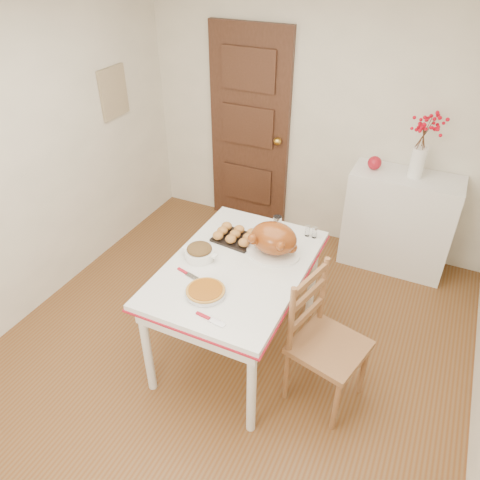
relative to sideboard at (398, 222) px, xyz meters
The scene contains 18 objects.
floor 2.06m from the sideboard, 117.30° to the right, with size 3.50×4.00×0.00m, color brown.
wall_back 1.22m from the sideboard, 166.53° to the left, with size 3.50×0.00×2.50m, color silver.
wall_left 3.30m from the sideboard, 146.30° to the right, with size 0.00×4.00×2.50m, color silver.
door_back 1.72m from the sideboard, behind, with size 0.85×0.06×2.06m, color #341E12.
photo_board 2.90m from the sideboard, 167.65° to the right, with size 0.03×0.35×0.45m, color tan.
sideboard is the anchor object (origin of this frame).
kitchen_table 1.87m from the sideboard, 118.12° to the right, with size 0.94×1.37×0.82m, color silver, non-canonical shape.
chair_oak 1.79m from the sideboard, 94.48° to the right, with size 0.45×0.45×1.01m, color brown, non-canonical shape.
berry_vase 0.76m from the sideboard, ahead, with size 0.29×0.29×0.56m, color white, non-canonical shape.
apple 0.62m from the sideboard, behind, with size 0.12×0.12×0.12m, color maroon.
turkey_platter 1.65m from the sideboard, 116.33° to the right, with size 0.39×0.31×0.25m, color #75350A, non-canonical shape.
pumpkin_pie 2.24m from the sideboard, 114.81° to the right, with size 0.26×0.26×0.05m, color #8B470D.
stuffing_dish 2.08m from the sideboard, 124.45° to the right, with size 0.27×0.21×0.10m, color brown, non-canonical shape.
rolls_tray 1.75m from the sideboard, 126.88° to the right, with size 0.30×0.24×0.08m, color #B26D36, non-canonical shape.
pie_server 2.36m from the sideboard, 109.76° to the right, with size 0.21×0.06×0.01m, color silver, non-canonical shape.
carving_knife 2.22m from the sideboard, 120.48° to the right, with size 0.24×0.06×0.01m, color silver, non-canonical shape.
drinking_glass 1.41m from the sideboard, 125.98° to the right, with size 0.07×0.07×0.11m, color white.
shaker_pair 1.27m from the sideboard, 116.04° to the right, with size 0.09×0.04×0.09m, color white, non-canonical shape.
Camera 1 is at (1.15, -2.17, 2.78)m, focal length 34.70 mm.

